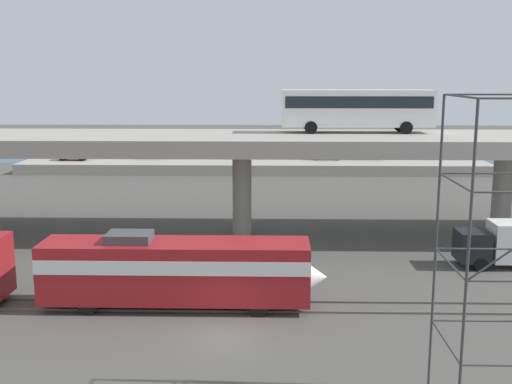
# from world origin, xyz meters

# --- Properties ---
(ground_plane) EXTENTS (260.00, 260.00, 0.00)m
(ground_plane) POSITION_xyz_m (0.00, 0.00, 0.00)
(ground_plane) COLOR #4C4944
(rail_strip_near) EXTENTS (110.00, 0.12, 0.12)m
(rail_strip_near) POSITION_xyz_m (0.00, 3.22, 0.06)
(rail_strip_near) COLOR #59544C
(rail_strip_near) RESTS_ON ground_plane
(rail_strip_far) EXTENTS (110.00, 0.12, 0.12)m
(rail_strip_far) POSITION_xyz_m (0.00, 4.78, 0.06)
(rail_strip_far) COLOR #59544C
(rail_strip_far) RESTS_ON ground_plane
(train_locomotive) EXTENTS (15.50, 3.04, 4.18)m
(train_locomotive) POSITION_xyz_m (-2.15, 4.00, 2.19)
(train_locomotive) COLOR maroon
(train_locomotive) RESTS_ON ground_plane
(highway_overpass) EXTENTS (96.00, 10.16, 7.97)m
(highway_overpass) POSITION_xyz_m (0.00, 20.00, 7.11)
(highway_overpass) COLOR #9E998E
(highway_overpass) RESTS_ON ground_plane
(transit_bus_on_overpass) EXTENTS (12.00, 2.68, 3.40)m
(transit_bus_on_overpass) POSITION_xyz_m (9.14, 21.91, 10.03)
(transit_bus_on_overpass) COLOR silver
(transit_bus_on_overpass) RESTS_ON highway_overpass
(service_truck_west) EXTENTS (6.80, 2.46, 3.04)m
(service_truck_west) POSITION_xyz_m (18.24, 11.79, 1.64)
(service_truck_west) COLOR black
(service_truck_west) RESTS_ON ground_plane
(scaffolding_tower) EXTENTS (3.97, 3.97, 11.90)m
(scaffolding_tower) POSITION_xyz_m (10.64, -6.97, 6.38)
(scaffolding_tower) COLOR #38383D
(scaffolding_tower) RESTS_ON ground_plane
(pier_parking_lot) EXTENTS (61.05, 11.90, 1.34)m
(pier_parking_lot) POSITION_xyz_m (0.00, 55.00, 0.67)
(pier_parking_lot) COLOR #9E998E
(pier_parking_lot) RESTS_ON ground_plane
(parked_car_0) EXTENTS (4.23, 1.90, 1.50)m
(parked_car_0) POSITION_xyz_m (9.61, 54.93, 2.11)
(parked_car_0) COLOR maroon
(parked_car_0) RESTS_ON pier_parking_lot
(parked_car_1) EXTENTS (4.54, 1.88, 1.50)m
(parked_car_1) POSITION_xyz_m (-14.09, 55.45, 2.11)
(parked_car_1) COLOR navy
(parked_car_1) RESTS_ON pier_parking_lot
(parked_car_2) EXTENTS (4.51, 1.97, 1.50)m
(parked_car_2) POSITION_xyz_m (-3.43, 57.11, 2.12)
(parked_car_2) COLOR #0C4C26
(parked_car_2) RESTS_ON pier_parking_lot
(parked_car_3) EXTENTS (4.04, 1.94, 1.50)m
(parked_car_3) POSITION_xyz_m (-24.12, 53.45, 2.11)
(parked_car_3) COLOR maroon
(parked_car_3) RESTS_ON pier_parking_lot
(parked_car_4) EXTENTS (4.17, 1.99, 1.50)m
(parked_car_4) POSITION_xyz_m (22.26, 57.30, 2.11)
(parked_car_4) COLOR #9E998C
(parked_car_4) RESTS_ON pier_parking_lot
(parked_car_5) EXTENTS (4.60, 1.87, 1.50)m
(parked_car_5) POSITION_xyz_m (15.08, 55.38, 2.11)
(parked_car_5) COLOR black
(parked_car_5) RESTS_ON pier_parking_lot
(harbor_water) EXTENTS (140.00, 36.00, 0.01)m
(harbor_water) POSITION_xyz_m (0.00, 78.00, 0.00)
(harbor_water) COLOR navy
(harbor_water) RESTS_ON ground_plane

